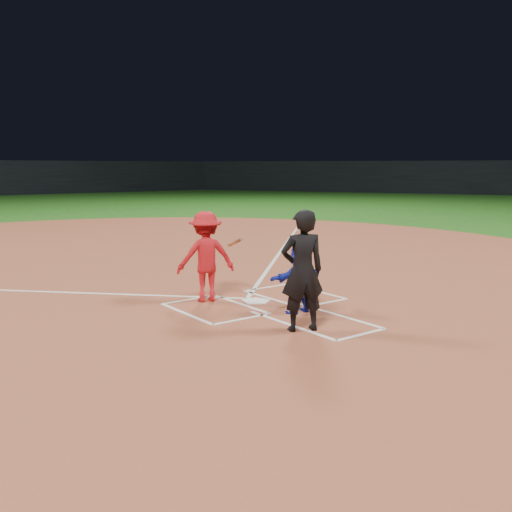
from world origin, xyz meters
TOP-DOWN VIEW (x-y plane):
  - ground at (0.00, 0.00)m, footprint 120.00×120.00m
  - home_plate_dirt at (0.00, 6.00)m, footprint 28.00×28.00m
  - stadium_wall_right at (42.00, 24.00)m, footprint 31.04×52.56m
  - home_plate at (0.00, 0.00)m, footprint 0.60×0.60m
  - catcher at (0.11, -1.14)m, footprint 1.15×0.42m
  - umpire at (-0.59, -2.04)m, footprint 0.84×0.70m
  - chalk_markings at (0.00, 5.29)m, footprint 28.35×17.32m
  - batter_at_plate at (-0.75, 0.64)m, footprint 1.40×1.06m

SIDE VIEW (x-z plane):
  - ground at x=0.00m, z-range 0.00..0.00m
  - home_plate_dirt at x=0.00m, z-range 0.00..0.01m
  - chalk_markings at x=0.00m, z-range 0.01..0.02m
  - home_plate at x=0.00m, z-range 0.01..0.03m
  - catcher at x=0.11m, z-range 0.01..1.24m
  - batter_at_plate at x=-0.75m, z-range 0.01..1.79m
  - umpire at x=-0.59m, z-range 0.01..1.98m
  - stadium_wall_right at x=42.00m, z-range 0.00..3.20m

